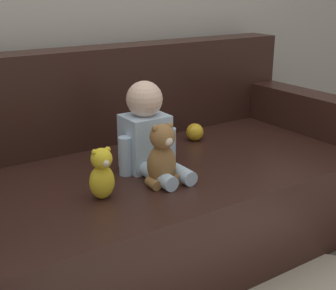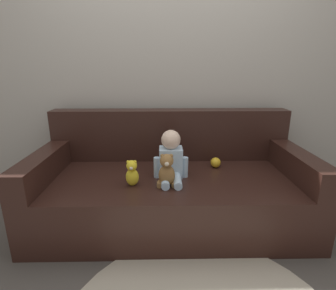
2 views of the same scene
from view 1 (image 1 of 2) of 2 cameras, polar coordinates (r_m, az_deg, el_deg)
name	(u,v)px [view 1 (image 1 of 2)]	position (r m, az deg, el deg)	size (l,w,h in m)	color
ground_plane	(146,249)	(2.19, -2.69, -12.52)	(12.00, 12.00, 0.00)	#4C4742
couch	(138,186)	(2.11, -3.73, -4.96)	(2.13, 0.99, 0.87)	black
person_baby	(148,134)	(1.92, -2.49, 1.30)	(0.27, 0.34, 0.37)	silver
teddy_bear_brown	(162,156)	(1.79, -0.73, -1.38)	(0.14, 0.11, 0.25)	olive
plush_toy_side	(102,174)	(1.69, -8.07, -3.49)	(0.09, 0.09, 0.20)	yellow
toy_ball	(195,132)	(2.32, 3.29, 1.59)	(0.09, 0.09, 0.09)	gold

